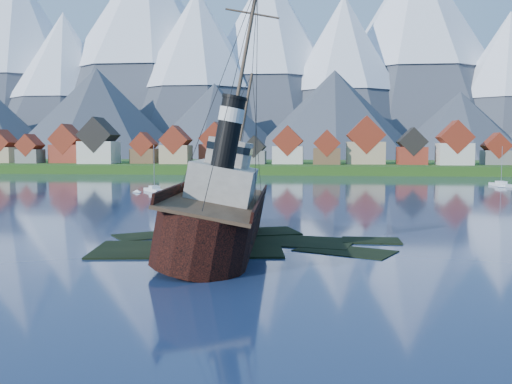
# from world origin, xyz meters

# --- Properties ---
(ground) EXTENTS (1400.00, 1400.00, 0.00)m
(ground) POSITION_xyz_m (0.00, 0.00, 0.00)
(ground) COLOR #1A294A
(ground) RESTS_ON ground
(shoal) EXTENTS (31.71, 21.24, 1.14)m
(shoal) POSITION_xyz_m (1.78, 2.15, -0.35)
(shoal) COLOR black
(shoal) RESTS_ON ground
(shore_bank) EXTENTS (600.00, 80.00, 3.20)m
(shore_bank) POSITION_xyz_m (0.00, 170.00, 0.00)
(shore_bank) COLOR #173F12
(shore_bank) RESTS_ON ground
(seawall) EXTENTS (600.00, 2.50, 2.00)m
(seawall) POSITION_xyz_m (0.00, 132.00, 0.00)
(seawall) COLOR #3F3D38
(seawall) RESTS_ON ground
(town) EXTENTS (250.96, 16.69, 17.30)m
(town) POSITION_xyz_m (-33.12, 152.18, 8.99)
(town) COLOR maroon
(town) RESTS_ON ground
(mountains) EXTENTS (965.00, 340.00, 205.00)m
(mountains) POSITION_xyz_m (-0.79, 481.26, 89.34)
(mountains) COLOR #2D333D
(mountains) RESTS_ON ground
(tugboat_wreck) EXTENTS (7.80, 33.62, 26.64)m
(tugboat_wreck) POSITION_xyz_m (-0.92, 1.82, 3.33)
(tugboat_wreck) COLOR black
(tugboat_wreck) RESTS_ON ground
(sailboat_c) EXTENTS (6.51, 7.80, 10.55)m
(sailboat_c) POSITION_xyz_m (-25.71, 63.45, 0.24)
(sailboat_c) COLOR silver
(sailboat_c) RESTS_ON ground
(sailboat_e) EXTENTS (3.56, 8.95, 10.10)m
(sailboat_e) POSITION_xyz_m (53.48, 88.67, 0.22)
(sailboat_e) COLOR silver
(sailboat_e) RESTS_ON ground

